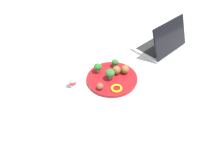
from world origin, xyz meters
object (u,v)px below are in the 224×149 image
broccoli_floret_back_right (110,73)px  pepper_ring_back_left (116,88)px  broccoli_floret_near_rim (115,62)px  fork (156,69)px  meatball_center (100,86)px  yogurt_bottle (72,82)px  broccoli_floret_mid_right (98,67)px  napkin (155,71)px  meatball_mid_right (116,70)px  knife (158,73)px  meatball_front_left (125,69)px  laptop (161,44)px  plate (112,78)px

broccoli_floret_back_right → pepper_ring_back_left: bearing=-73.4°
broccoli_floret_near_rim → fork: bearing=-9.3°
meatball_center → yogurt_bottle: 0.15m
pepper_ring_back_left → yogurt_bottle: yogurt_bottle is taller
broccoli_floret_mid_right → napkin: size_ratio=0.32×
meatball_mid_right → yogurt_bottle: size_ratio=0.61×
meatball_mid_right → knife: size_ratio=0.32×
fork → meatball_front_left: bearing=-172.4°
broccoli_floret_near_rim → napkin: broccoli_floret_near_rim is taller
pepper_ring_back_left → broccoli_floret_mid_right: bearing=120.6°
broccoli_floret_back_right → yogurt_bottle: 0.20m
pepper_ring_back_left → knife: 0.28m
meatball_mid_right → meatball_front_left: same height
broccoli_floret_mid_right → meatball_mid_right: bearing=-13.2°
meatball_front_left → knife: bearing=-3.1°
knife → laptop: laptop is taller
broccoli_floret_near_rim → laptop: size_ratio=0.12×
meatball_center → meatball_mid_right: 0.15m
broccoli_floret_mid_right → pepper_ring_back_left: (0.09, -0.15, -0.03)m
broccoli_floret_back_right → meatball_front_left: (0.09, 0.04, -0.01)m
broccoli_floret_mid_right → knife: broccoli_floret_mid_right is taller
broccoli_floret_mid_right → knife: (0.34, -0.03, -0.04)m
fork → broccoli_floret_back_right: bearing=-166.6°
meatball_mid_right → meatball_front_left: bearing=0.7°
meatball_center → pepper_ring_back_left: (0.08, -0.01, -0.01)m
pepper_ring_back_left → napkin: 0.28m
meatball_front_left → fork: 0.19m
knife → plate: bearing=-175.5°
broccoli_floret_back_right → meatball_center: 0.10m
broccoli_floret_back_right → meatball_center: (-0.06, -0.07, -0.02)m
plate → meatball_mid_right: size_ratio=5.99×
meatball_center → yogurt_bottle: size_ratio=0.46×
knife → pepper_ring_back_left: bearing=-155.7°
broccoli_floret_near_rim → meatball_center: (-0.10, -0.18, -0.01)m
pepper_ring_back_left → yogurt_bottle: 0.23m
meatball_mid_right → napkin: 0.23m
plate → napkin: plate is taller
meatball_mid_right → pepper_ring_back_left: size_ratio=0.79×
pepper_ring_back_left → napkin: (0.24, 0.13, -0.02)m
broccoli_floret_back_right → plate: bearing=38.1°
meatball_mid_right → fork: bearing=6.2°
broccoli_floret_mid_right → meatball_center: (0.00, -0.14, -0.02)m
broccoli_floret_near_rim → meatball_center: broccoli_floret_near_rim is taller
fork → yogurt_bottle: size_ratio=1.58×
knife → napkin: bearing=114.8°
broccoli_floret_mid_right → meatball_center: broccoli_floret_mid_right is taller
meatball_front_left → laptop: size_ratio=0.12×
pepper_ring_back_left → knife: pepper_ring_back_left is taller
broccoli_floret_near_rim → meatball_center: size_ratio=1.31×
yogurt_bottle → laptop: (0.57, 0.31, 0.00)m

